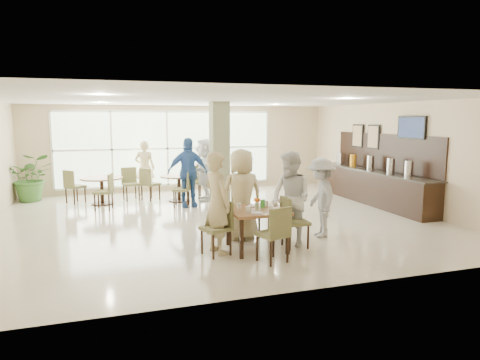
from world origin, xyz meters
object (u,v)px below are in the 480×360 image
object	(u,v)px
teen_right	(291,199)
adult_standing	(145,168)
teen_far	(242,194)
main_table	(257,214)
round_table_left	(102,183)
round_table_right	(179,182)
buffet_counter	(374,184)
teen_left	(217,203)
adult_a	(188,172)
potted_plant	(31,177)
teen_standing	(321,197)
adult_b	(205,169)

from	to	relation	value
teen_right	adult_standing	world-z (taller)	teen_right
teen_far	adult_standing	bearing A→B (deg)	-81.36
main_table	teen_right	xyz separation A→B (m)	(0.71, 0.09, 0.22)
round_table_left	round_table_right	world-z (taller)	same
buffet_counter	teen_left	xyz separation A→B (m)	(-5.32, -2.98, 0.35)
adult_a	potted_plant	bearing A→B (deg)	151.97
teen_far	teen_standing	size ratio (longest dim) A/B	1.12
buffet_counter	teen_right	bearing A→B (deg)	-143.07
round_table_left	adult_b	world-z (taller)	adult_b
round_table_left	teen_left	distance (m)	5.61
round_table_left	adult_b	distance (m)	2.91
teen_standing	round_table_left	bearing A→B (deg)	-128.30
teen_far	teen_right	distance (m)	1.01
buffet_counter	teen_standing	size ratio (longest dim) A/B	2.93
teen_far	potted_plant	bearing A→B (deg)	-55.63
adult_standing	teen_standing	bearing A→B (deg)	132.05
teen_left	adult_a	size ratio (longest dim) A/B	0.97
round_table_left	adult_b	size ratio (longest dim) A/B	0.64
adult_b	teen_far	bearing A→B (deg)	7.61
teen_standing	adult_b	bearing A→B (deg)	-152.98
teen_standing	teen_left	bearing A→B (deg)	-69.06
adult_standing	round_table_left	bearing A→B (deg)	56.62
teen_right	teen_standing	distance (m)	0.89
adult_b	round_table_right	bearing A→B (deg)	-84.75
main_table	teen_far	bearing A→B (deg)	93.34
adult_a	adult_b	world-z (taller)	adult_a
main_table	adult_b	distance (m)	5.00
teen_far	teen_right	xyz separation A→B (m)	(0.76, -0.66, -0.01)
round_table_left	buffet_counter	xyz separation A→B (m)	(7.29, -2.27, -0.03)
main_table	teen_left	size ratio (longest dim) A/B	0.56
round_table_left	teen_right	bearing A→B (deg)	-56.71
teen_standing	main_table	bearing A→B (deg)	-63.17
potted_plant	teen_far	distance (m)	7.25
main_table	potted_plant	xyz separation A→B (m)	(-4.63, 6.37, 0.03)
teen_far	teen_standing	distance (m)	1.61
round_table_left	teen_far	distance (m)	5.25
buffet_counter	adult_a	world-z (taller)	buffet_counter
potted_plant	round_table_right	bearing A→B (deg)	-17.78
buffet_counter	adult_b	bearing A→B (deg)	155.82
round_table_left	potted_plant	size ratio (longest dim) A/B	0.84
potted_plant	adult_a	xyz separation A→B (m)	(4.17, -2.17, 0.25)
round_table_left	buffet_counter	world-z (taller)	buffet_counter
round_table_left	teen_right	size ratio (longest dim) A/B	0.65
teen_left	teen_right	distance (m)	1.44
adult_a	buffet_counter	bearing A→B (deg)	-13.65
teen_left	teen_standing	xyz separation A→B (m)	(2.26, 0.41, -0.10)
potted_plant	teen_standing	size ratio (longest dim) A/B	0.86
teen_right	teen_standing	size ratio (longest dim) A/B	1.10
buffet_counter	teen_left	bearing A→B (deg)	-150.76
buffet_counter	adult_a	size ratio (longest dim) A/B	2.51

